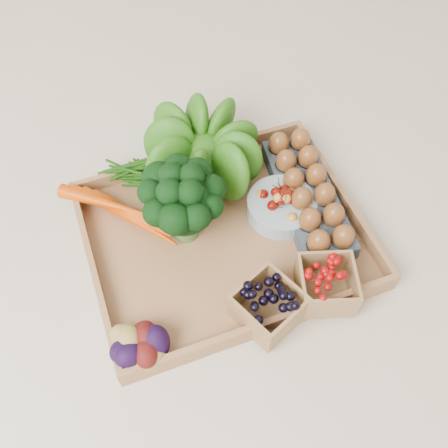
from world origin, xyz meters
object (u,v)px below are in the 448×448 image
object	(u,v)px
broccoli	(184,214)
egg_carton	(307,196)
tray	(224,238)
cherry_bowl	(281,207)

from	to	relation	value
broccoli	egg_carton	xyz separation A→B (m)	(0.27, -0.01, -0.05)
tray	broccoli	xyz separation A→B (m)	(-0.07, 0.04, 0.08)
cherry_bowl	egg_carton	xyz separation A→B (m)	(0.06, 0.01, -0.00)
broccoli	cherry_bowl	world-z (taller)	broccoli
tray	broccoli	size ratio (longest dim) A/B	3.18
tray	egg_carton	bearing A→B (deg)	6.37
cherry_bowl	broccoli	bearing A→B (deg)	174.43
broccoli	egg_carton	bearing A→B (deg)	-2.79
tray	egg_carton	size ratio (longest dim) A/B	1.71
cherry_bowl	egg_carton	distance (m)	0.06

